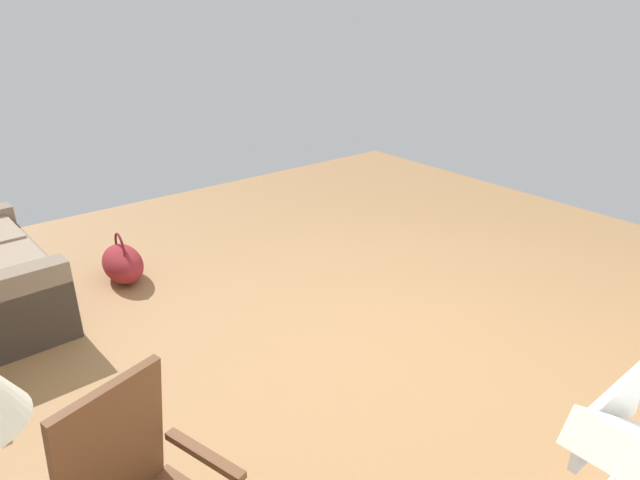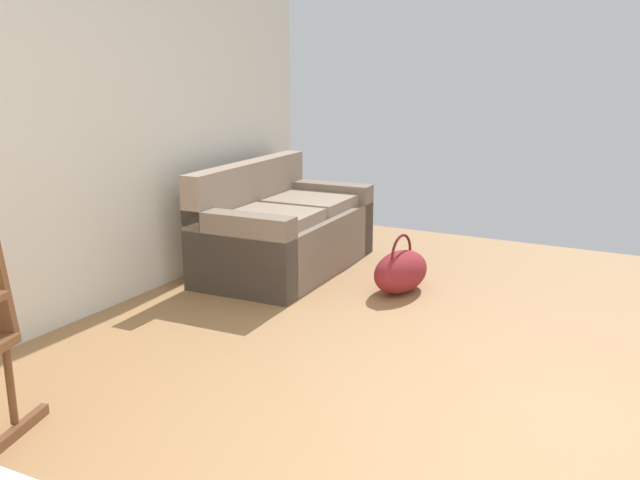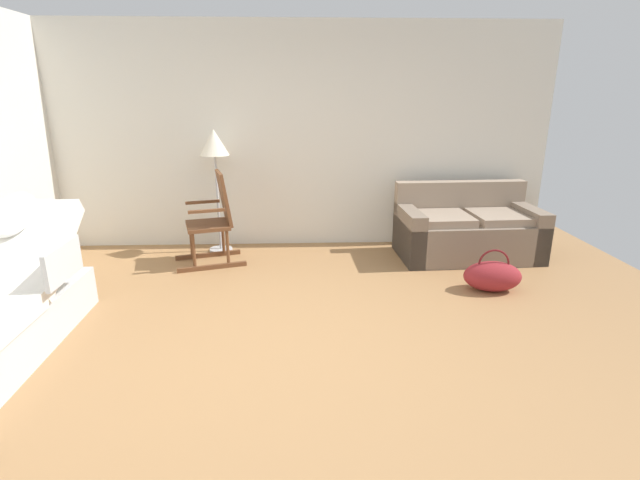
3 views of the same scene
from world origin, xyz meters
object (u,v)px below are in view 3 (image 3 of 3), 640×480
duffel_bag (492,276)px  rocking_chair (214,220)px  floor_lamp (214,151)px  couch (467,231)px

duffel_bag → rocking_chair: bearing=161.8°
rocking_chair → floor_lamp: 0.84m
couch → duffel_bag: (-0.09, -1.05, -0.15)m
rocking_chair → couch: bearing=2.1°
floor_lamp → couch: bearing=-5.9°
rocking_chair → floor_lamp: (-0.02, 0.42, 0.72)m
couch → floor_lamp: floor_lamp is taller
rocking_chair → floor_lamp: size_ratio=0.71×
floor_lamp → duffel_bag: 3.36m
rocking_chair → duffel_bag: 3.03m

